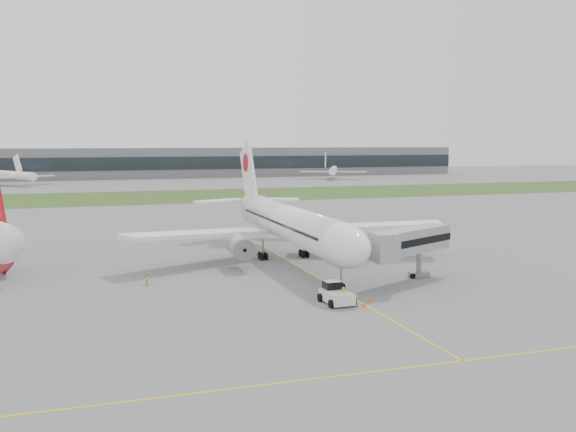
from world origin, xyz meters
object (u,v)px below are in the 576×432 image
object	(u,v)px
pushback_tug	(336,293)
airliner	(288,222)
ground_crew_near	(343,296)
jet_bridge	(406,242)

from	to	relation	value
pushback_tug	airliner	bearing A→B (deg)	81.48
airliner	ground_crew_near	size ratio (longest dim) A/B	27.91
pushback_tug	ground_crew_near	bearing A→B (deg)	-68.40
jet_bridge	ground_crew_near	bearing A→B (deg)	-173.18
pushback_tug	jet_bridge	distance (m)	14.18
airliner	pushback_tug	size ratio (longest dim) A/B	12.06
jet_bridge	ground_crew_near	distance (m)	14.33
airliner	jet_bridge	size ratio (longest dim) A/B	3.88
airliner	ground_crew_near	world-z (taller)	airliner
ground_crew_near	jet_bridge	bearing A→B (deg)	172.53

